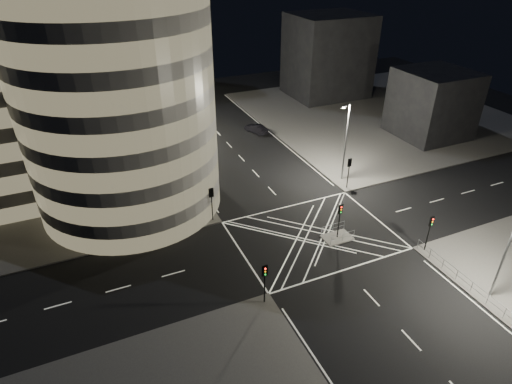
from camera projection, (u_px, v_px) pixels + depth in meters
name	position (u px, v px, depth m)	size (l,w,h in m)	color
ground	(313.00, 235.00, 45.00)	(120.00, 120.00, 0.00)	black
sidewalk_far_left	(17.00, 176.00, 56.15)	(42.00, 42.00, 0.15)	#52504D
sidewalk_far_right	(377.00, 113.00, 76.28)	(42.00, 42.00, 0.15)	#52504D
central_island	(337.00, 238.00, 44.48)	(3.00, 2.00, 0.15)	slate
office_tower_curved	(66.00, 92.00, 46.10)	(30.00, 29.00, 27.20)	gray
office_block_rear	(51.00, 59.00, 64.74)	(24.00, 16.00, 22.00)	gray
building_right_far	(327.00, 56.00, 81.61)	(14.00, 12.00, 15.00)	black
building_right_near	(432.00, 104.00, 65.38)	(10.00, 10.00, 10.00)	black
building_far_end	(150.00, 44.00, 84.67)	(18.00, 8.00, 18.00)	black
tree_a	(189.00, 179.00, 46.16)	(4.98, 4.98, 7.19)	black
tree_b	(175.00, 155.00, 50.75)	(4.55, 4.55, 7.21)	black
tree_c	(163.00, 138.00, 55.59)	(3.84, 3.84, 6.58)	black
tree_d	(152.00, 113.00, 59.57)	(5.67, 5.67, 9.07)	black
tree_e	(145.00, 110.00, 65.07)	(3.91, 3.91, 6.54)	black
traffic_signal_fl	(212.00, 198.00, 45.81)	(0.55, 0.22, 4.00)	black
traffic_signal_nl	(265.00, 277.00, 35.11)	(0.55, 0.22, 4.00)	black
traffic_signal_fr	(349.00, 168.00, 51.92)	(0.55, 0.22, 4.00)	black
traffic_signal_nr	(430.00, 227.00, 41.22)	(0.55, 0.22, 4.00)	black
traffic_signal_island	(340.00, 215.00, 43.03)	(0.55, 0.22, 4.00)	black
street_lamp_left_near	(190.00, 158.00, 48.35)	(1.25, 0.25, 10.00)	slate
street_lamp_left_far	(156.00, 108.00, 62.51)	(1.25, 0.25, 10.00)	slate
street_lamp_right_far	(345.00, 140.00, 52.54)	(1.25, 0.25, 10.00)	slate
street_lamp_right_near	(508.00, 246.00, 34.43)	(1.25, 0.25, 10.00)	slate
railing_near_right	(464.00, 281.00, 37.96)	(0.06, 11.70, 1.10)	slate
railing_island_south	(343.00, 237.00, 43.45)	(2.80, 0.06, 1.10)	slate
railing_island_north	(333.00, 228.00, 44.87)	(2.80, 0.06, 1.10)	slate
sedan	(256.00, 129.00, 68.42)	(1.47, 4.20, 1.38)	black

